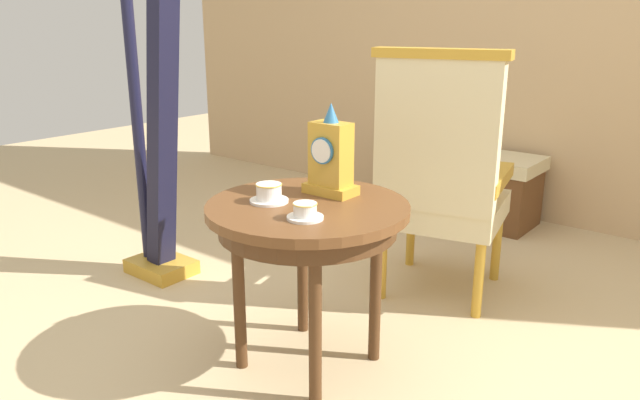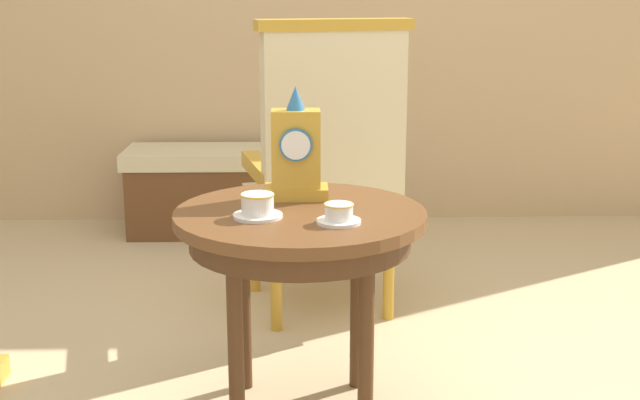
{
  "view_description": "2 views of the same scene",
  "coord_description": "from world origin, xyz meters",
  "px_view_note": "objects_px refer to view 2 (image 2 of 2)",
  "views": [
    {
      "loc": [
        1.37,
        -1.57,
        1.26
      ],
      "look_at": [
        0.04,
        0.08,
        0.62
      ],
      "focal_mm": 33.92,
      "sensor_mm": 36.0,
      "label": 1
    },
    {
      "loc": [
        0.07,
        -2.35,
        1.25
      ],
      "look_at": [
        0.13,
        0.01,
        0.65
      ],
      "focal_mm": 47.63,
      "sensor_mm": 36.0,
      "label": 2
    }
  ],
  "objects_px": {
    "side_table": "(300,236)",
    "teacup_right": "(339,214)",
    "mantel_clock": "(296,154)",
    "armchair": "(326,166)",
    "window_bench": "(227,190)",
    "teacup_left": "(258,206)"
  },
  "relations": [
    {
      "from": "side_table",
      "to": "teacup_right",
      "type": "height_order",
      "value": "teacup_right"
    },
    {
      "from": "mantel_clock",
      "to": "armchair",
      "type": "xyz_separation_m",
      "value": [
        0.11,
        0.66,
        -0.17
      ]
    },
    {
      "from": "side_table",
      "to": "armchair",
      "type": "relative_size",
      "value": 0.63
    },
    {
      "from": "side_table",
      "to": "window_bench",
      "type": "distance_m",
      "value": 2.03
    },
    {
      "from": "mantel_clock",
      "to": "armchair",
      "type": "height_order",
      "value": "armchair"
    },
    {
      "from": "side_table",
      "to": "mantel_clock",
      "type": "xyz_separation_m",
      "value": [
        -0.01,
        0.15,
        0.21
      ]
    },
    {
      "from": "teacup_left",
      "to": "window_bench",
      "type": "relative_size",
      "value": 0.13
    },
    {
      "from": "teacup_left",
      "to": "window_bench",
      "type": "xyz_separation_m",
      "value": [
        -0.26,
        2.04,
        -0.44
      ]
    },
    {
      "from": "teacup_left",
      "to": "mantel_clock",
      "type": "height_order",
      "value": "mantel_clock"
    },
    {
      "from": "side_table",
      "to": "window_bench",
      "type": "relative_size",
      "value": 0.69
    },
    {
      "from": "side_table",
      "to": "armchair",
      "type": "height_order",
      "value": "armchair"
    },
    {
      "from": "teacup_left",
      "to": "teacup_right",
      "type": "relative_size",
      "value": 1.14
    },
    {
      "from": "teacup_left",
      "to": "window_bench",
      "type": "distance_m",
      "value": 2.11
    },
    {
      "from": "side_table",
      "to": "teacup_left",
      "type": "distance_m",
      "value": 0.17
    },
    {
      "from": "window_bench",
      "to": "mantel_clock",
      "type": "bearing_deg",
      "value": -78.72
    },
    {
      "from": "teacup_left",
      "to": "teacup_right",
      "type": "height_order",
      "value": "teacup_left"
    },
    {
      "from": "side_table",
      "to": "window_bench",
      "type": "bearing_deg",
      "value": 100.78
    },
    {
      "from": "teacup_left",
      "to": "teacup_right",
      "type": "distance_m",
      "value": 0.23
    },
    {
      "from": "teacup_left",
      "to": "armchair",
      "type": "relative_size",
      "value": 0.12
    },
    {
      "from": "mantel_clock",
      "to": "teacup_left",
      "type": "bearing_deg",
      "value": -115.92
    },
    {
      "from": "teacup_right",
      "to": "armchair",
      "type": "distance_m",
      "value": 0.94
    },
    {
      "from": "teacup_right",
      "to": "mantel_clock",
      "type": "bearing_deg",
      "value": 112.09
    }
  ]
}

